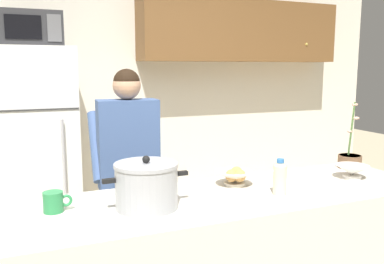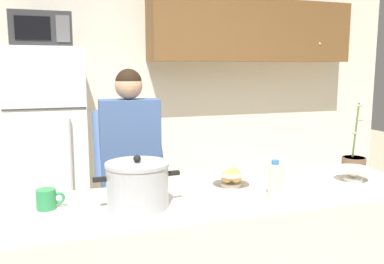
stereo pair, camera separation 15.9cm
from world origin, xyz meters
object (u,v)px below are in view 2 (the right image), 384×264
(refrigerator, at_px, (48,149))
(person_near_pot, at_px, (130,157))
(cooking_pot, at_px, (138,185))
(bottle_near_edge, at_px, (275,179))
(microwave, at_px, (41,30))
(potted_orchid, at_px, (354,161))
(bread_bowl, at_px, (231,177))
(empty_bowl, at_px, (354,173))
(coffee_mug, at_px, (47,199))

(refrigerator, xyz_separation_m, person_near_pot, (0.54, -1.01, 0.10))
(cooking_pot, relative_size, bottle_near_edge, 2.17)
(microwave, xyz_separation_m, potted_orchid, (1.87, -1.62, -0.90))
(cooking_pot, distance_m, bread_bowl, 0.59)
(refrigerator, xyz_separation_m, empty_bowl, (1.69, -1.85, 0.09))
(bread_bowl, relative_size, empty_bowl, 1.08)
(person_near_pot, xyz_separation_m, bread_bowl, (0.43, -0.71, 0.00))
(bread_bowl, height_order, bottle_near_edge, bottle_near_edge)
(coffee_mug, relative_size, empty_bowl, 0.66)
(refrigerator, bearing_deg, bottle_near_edge, -60.50)
(person_near_pot, bearing_deg, microwave, 118.47)
(potted_orchid, bearing_deg, microwave, 139.04)
(refrigerator, xyz_separation_m, coffee_mug, (-0.00, -1.77, 0.10))
(microwave, height_order, coffee_mug, microwave)
(bottle_near_edge, bearing_deg, microwave, 119.78)
(person_near_pot, bearing_deg, coffee_mug, -125.20)
(coffee_mug, bearing_deg, person_near_pot, 54.80)
(bottle_near_edge, bearing_deg, bread_bowl, 119.91)
(potted_orchid, bearing_deg, person_near_pot, 154.58)
(person_near_pot, height_order, coffee_mug, person_near_pot)
(coffee_mug, distance_m, potted_orchid, 1.87)
(bread_bowl, bearing_deg, person_near_pot, 121.52)
(bottle_near_edge, bearing_deg, empty_bowl, 9.77)
(coffee_mug, bearing_deg, refrigerator, 89.93)
(bottle_near_edge, distance_m, potted_orchid, 0.82)
(cooking_pot, bearing_deg, microwave, 102.32)
(bottle_near_edge, relative_size, potted_orchid, 0.43)
(microwave, bearing_deg, potted_orchid, -40.96)
(microwave, xyz_separation_m, coffee_mug, (-0.00, -1.75, -0.92))
(coffee_mug, distance_m, bread_bowl, 0.97)
(person_near_pot, bearing_deg, potted_orchid, -25.42)
(person_near_pot, xyz_separation_m, bottle_near_edge, (0.57, -0.94, 0.04))
(refrigerator, height_order, bottle_near_edge, refrigerator)
(person_near_pot, xyz_separation_m, coffee_mug, (-0.54, -0.76, -0.00))
(refrigerator, xyz_separation_m, cooking_pot, (0.41, -1.88, 0.16))
(empty_bowl, xyz_separation_m, bottle_near_edge, (-0.59, -0.10, 0.05))
(coffee_mug, xyz_separation_m, potted_orchid, (1.87, 0.13, 0.01))
(cooking_pot, bearing_deg, bottle_near_edge, -5.63)
(refrigerator, distance_m, cooking_pot, 1.93)
(bread_bowl, relative_size, bottle_near_edge, 1.13)
(coffee_mug, distance_m, empty_bowl, 1.69)
(bread_bowl, bearing_deg, coffee_mug, -176.68)
(refrigerator, distance_m, person_near_pot, 1.15)
(coffee_mug, relative_size, bread_bowl, 0.61)
(microwave, bearing_deg, empty_bowl, -47.26)
(microwave, xyz_separation_m, bottle_near_edge, (1.10, -1.93, -0.87))
(empty_bowl, bearing_deg, potted_orchid, 49.32)
(bread_bowl, distance_m, bottle_near_edge, 0.27)
(bread_bowl, xyz_separation_m, empty_bowl, (0.72, -0.13, -0.00))
(person_near_pot, distance_m, cooking_pot, 0.88)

